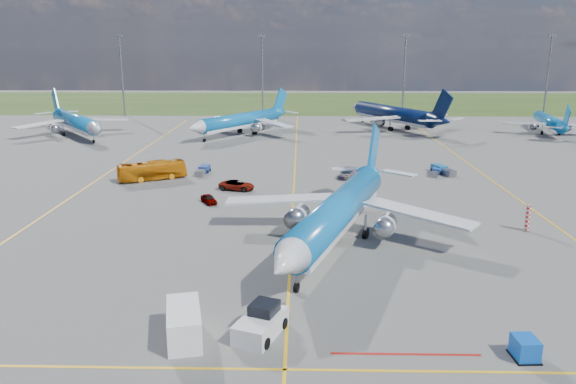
{
  "coord_description": "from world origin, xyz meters",
  "views": [
    {
      "loc": [
        0.92,
        -51.52,
        20.0
      ],
      "look_at": [
        -0.45,
        9.08,
        4.0
      ],
      "focal_mm": 35.0,
      "sensor_mm": 36.0,
      "label": 1
    }
  ],
  "objects_px": {
    "main_airliner": "(338,243)",
    "service_car_c": "(346,174)",
    "bg_jet_n": "(392,129)",
    "uld_container": "(525,348)",
    "baggage_tug_c": "(203,170)",
    "service_car_a": "(209,199)",
    "pushback_tug": "(261,323)",
    "bg_jet_ne": "(548,133)",
    "bg_jet_nw": "(77,136)",
    "service_car_b": "(237,185)",
    "baggage_tug_w": "(443,170)",
    "bg_jet_nnw": "(241,135)",
    "warning_post": "(528,218)",
    "service_van": "(184,323)",
    "apron_bus": "(152,171)",
    "baggage_tug_e": "(436,172)"
  },
  "relations": [
    {
      "from": "service_car_a",
      "to": "bg_jet_n",
      "type": "bearing_deg",
      "value": 33.65
    },
    {
      "from": "warning_post",
      "to": "uld_container",
      "type": "height_order",
      "value": "warning_post"
    },
    {
      "from": "baggage_tug_w",
      "to": "service_van",
      "type": "bearing_deg",
      "value": -139.42
    },
    {
      "from": "bg_jet_nnw",
      "to": "service_car_a",
      "type": "height_order",
      "value": "bg_jet_nnw"
    },
    {
      "from": "uld_container",
      "to": "service_car_a",
      "type": "xyz_separation_m",
      "value": [
        -26.65,
        36.53,
        -0.15
      ]
    },
    {
      "from": "bg_jet_nnw",
      "to": "pushback_tug",
      "type": "bearing_deg",
      "value": -49.29
    },
    {
      "from": "bg_jet_n",
      "to": "baggage_tug_e",
      "type": "xyz_separation_m",
      "value": [
        -0.99,
        -49.68,
        0.45
      ]
    },
    {
      "from": "service_car_a",
      "to": "baggage_tug_e",
      "type": "bearing_deg",
      "value": -1.92
    },
    {
      "from": "uld_container",
      "to": "service_car_c",
      "type": "distance_m",
      "value": 51.86
    },
    {
      "from": "bg_jet_nw",
      "to": "service_car_b",
      "type": "xyz_separation_m",
      "value": [
        41.36,
        -47.32,
        0.7
      ]
    },
    {
      "from": "bg_jet_ne",
      "to": "service_van",
      "type": "xyz_separation_m",
      "value": [
        -65.47,
        -95.09,
        1.14
      ]
    },
    {
      "from": "bg_jet_n",
      "to": "uld_container",
      "type": "bearing_deg",
      "value": 58.74
    },
    {
      "from": "service_van",
      "to": "service_car_c",
      "type": "relative_size",
      "value": 1.13
    },
    {
      "from": "main_airliner",
      "to": "service_car_c",
      "type": "bearing_deg",
      "value": 102.97
    },
    {
      "from": "bg_jet_nnw",
      "to": "uld_container",
      "type": "relative_size",
      "value": 19.91
    },
    {
      "from": "service_car_c",
      "to": "baggage_tug_c",
      "type": "height_order",
      "value": "service_car_c"
    },
    {
      "from": "main_airliner",
      "to": "pushback_tug",
      "type": "distance_m",
      "value": 20.26
    },
    {
      "from": "baggage_tug_c",
      "to": "baggage_tug_e",
      "type": "xyz_separation_m",
      "value": [
        36.96,
        -0.09,
        -0.07
      ]
    },
    {
      "from": "uld_container",
      "to": "baggage_tug_c",
      "type": "xyz_separation_m",
      "value": [
        -30.36,
        53.79,
        -0.2
      ]
    },
    {
      "from": "warning_post",
      "to": "bg_jet_nnw",
      "type": "xyz_separation_m",
      "value": [
        -38.72,
        67.01,
        -1.5
      ]
    },
    {
      "from": "baggage_tug_c",
      "to": "pushback_tug",
      "type": "bearing_deg",
      "value": -70.69
    },
    {
      "from": "bg_jet_n",
      "to": "service_car_a",
      "type": "relative_size",
      "value": 11.95
    },
    {
      "from": "service_car_b",
      "to": "baggage_tug_w",
      "type": "height_order",
      "value": "service_car_b"
    },
    {
      "from": "bg_jet_ne",
      "to": "service_car_b",
      "type": "xyz_separation_m",
      "value": [
        -66.38,
        -53.67,
        0.7
      ]
    },
    {
      "from": "bg_jet_nw",
      "to": "bg_jet_n",
      "type": "relative_size",
      "value": 0.89
    },
    {
      "from": "warning_post",
      "to": "pushback_tug",
      "type": "xyz_separation_m",
      "value": [
        -27.79,
        -23.51,
        -0.61
      ]
    },
    {
      "from": "bg_jet_nw",
      "to": "apron_bus",
      "type": "bearing_deg",
      "value": -93.73
    },
    {
      "from": "service_car_b",
      "to": "baggage_tug_c",
      "type": "bearing_deg",
      "value": 46.13
    },
    {
      "from": "apron_bus",
      "to": "baggage_tug_e",
      "type": "relative_size",
      "value": 2.33
    },
    {
      "from": "bg_jet_nnw",
      "to": "service_car_c",
      "type": "distance_m",
      "value": 46.83
    },
    {
      "from": "bg_jet_n",
      "to": "bg_jet_nnw",
      "type": "bearing_deg",
      "value": -11.38
    },
    {
      "from": "main_airliner",
      "to": "service_car_a",
      "type": "distance_m",
      "value": 21.54
    },
    {
      "from": "bg_jet_nw",
      "to": "bg_jet_ne",
      "type": "distance_m",
      "value": 107.93
    },
    {
      "from": "bg_jet_n",
      "to": "main_airliner",
      "type": "height_order",
      "value": "bg_jet_n"
    },
    {
      "from": "bg_jet_nw",
      "to": "service_car_c",
      "type": "relative_size",
      "value": 7.8
    },
    {
      "from": "baggage_tug_c",
      "to": "bg_jet_n",
      "type": "bearing_deg",
      "value": 57.76
    },
    {
      "from": "bg_jet_ne",
      "to": "service_car_c",
      "type": "xyz_separation_m",
      "value": [
        -50.31,
        -45.84,
        0.67
      ]
    },
    {
      "from": "warning_post",
      "to": "service_van",
      "type": "relative_size",
      "value": 0.58
    },
    {
      "from": "main_airliner",
      "to": "service_car_a",
      "type": "bearing_deg",
      "value": 156.21
    },
    {
      "from": "bg_jet_nnw",
      "to": "service_van",
      "type": "bearing_deg",
      "value": -52.68
    },
    {
      "from": "bg_jet_nw",
      "to": "bg_jet_ne",
      "type": "xyz_separation_m",
      "value": [
        107.74,
        6.35,
        0.0
      ]
    },
    {
      "from": "bg_jet_ne",
      "to": "uld_container",
      "type": "xyz_separation_m",
      "value": [
        -42.6,
        -97.12,
        0.72
      ]
    },
    {
      "from": "baggage_tug_w",
      "to": "baggage_tug_c",
      "type": "relative_size",
      "value": 1.09
    },
    {
      "from": "apron_bus",
      "to": "baggage_tug_e",
      "type": "bearing_deg",
      "value": -112.67
    },
    {
      "from": "baggage_tug_w",
      "to": "uld_container",
      "type": "bearing_deg",
      "value": -117.32
    },
    {
      "from": "apron_bus",
      "to": "service_car_b",
      "type": "xyz_separation_m",
      "value": [
        13.55,
        -5.86,
        -0.73
      ]
    },
    {
      "from": "bg_jet_nw",
      "to": "baggage_tug_w",
      "type": "bearing_deg",
      "value": -63.9
    },
    {
      "from": "warning_post",
      "to": "bg_jet_nw",
      "type": "height_order",
      "value": "bg_jet_nw"
    },
    {
      "from": "apron_bus",
      "to": "service_car_c",
      "type": "relative_size",
      "value": 2.23
    },
    {
      "from": "warning_post",
      "to": "main_airliner",
      "type": "bearing_deg",
      "value": -168.29
    }
  ]
}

